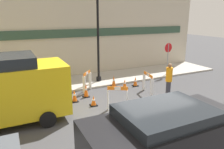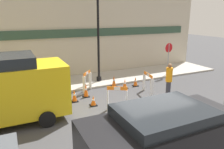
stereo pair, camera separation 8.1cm
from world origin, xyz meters
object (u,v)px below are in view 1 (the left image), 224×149
(streetlamp_post, at_px, (98,12))
(stop_sign, at_px, (168,53))
(person_pedestrian, at_px, (1,69))
(parked_car_1, at_px, (164,137))
(person_worker, at_px, (169,79))

(streetlamp_post, relative_size, stop_sign, 3.03)
(person_pedestrian, xyz_separation_m, parked_car_1, (3.63, -9.09, -0.08))
(streetlamp_post, relative_size, parked_car_1, 1.53)
(person_pedestrian, bearing_deg, stop_sign, -178.54)
(person_worker, distance_m, parked_car_1, 5.43)
(streetlamp_post, height_order, person_pedestrian, streetlamp_post)
(streetlamp_post, xyz_separation_m, stop_sign, (4.62, -0.59, -2.56))
(stop_sign, bearing_deg, person_worker, 46.48)
(person_worker, bearing_deg, streetlamp_post, -31.81)
(streetlamp_post, height_order, parked_car_1, streetlamp_post)
(stop_sign, distance_m, person_worker, 4.07)
(streetlamp_post, bearing_deg, person_pedestrian, 165.79)
(streetlamp_post, bearing_deg, person_worker, -60.59)
(streetlamp_post, relative_size, person_worker, 3.67)
(streetlamp_post, xyz_separation_m, parked_car_1, (-1.49, -7.79, -3.06))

